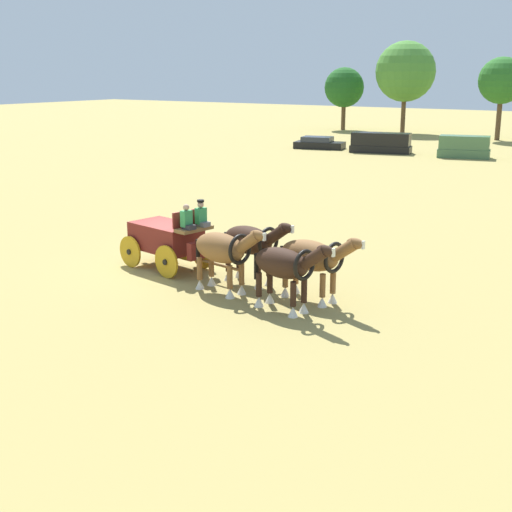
{
  "coord_description": "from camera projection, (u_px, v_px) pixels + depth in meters",
  "views": [
    {
      "loc": [
        16.13,
        -18.75,
        6.93
      ],
      "look_at": [
        4.3,
        -0.66,
        1.2
      ],
      "focal_mm": 49.34,
      "sensor_mm": 36.0,
      "label": 1
    }
  ],
  "objects": [
    {
      "name": "draft_horse_rear_near",
      "position": [
        251.0,
        243.0,
        23.19
      ],
      "size": [
        3.03,
        1.27,
        2.3
      ],
      "color": "#331E14",
      "rests_on": "ground"
    },
    {
      "name": "tree_a",
      "position": [
        344.0,
        88.0,
        82.93
      ],
      "size": [
        4.64,
        4.64,
        7.27
      ],
      "color": "brown",
      "rests_on": "ground"
    },
    {
      "name": "draft_horse_lead_near",
      "position": [
        313.0,
        258.0,
        21.48
      ],
      "size": [
        3.14,
        1.29,
        2.24
      ],
      "color": "brown",
      "rests_on": "ground"
    },
    {
      "name": "show_wagon",
      "position": [
        169.0,
        238.0,
        25.07
      ],
      "size": [
        5.53,
        2.31,
        2.63
      ],
      "color": "maroon",
      "rests_on": "ground"
    },
    {
      "name": "draft_horse_rear_off",
      "position": [
        223.0,
        250.0,
        22.28
      ],
      "size": [
        3.03,
        1.29,
        2.28
      ],
      "color": "brown",
      "rests_on": "ground"
    },
    {
      "name": "parked_vehicle_a",
      "position": [
        319.0,
        143.0,
        63.96
      ],
      "size": [
        4.78,
        2.94,
        1.08
      ],
      "color": "black",
      "rests_on": "ground"
    },
    {
      "name": "tree_c",
      "position": [
        502.0,
        81.0,
        70.23
      ],
      "size": [
        4.64,
        4.64,
        8.25
      ],
      "color": "brown",
      "rests_on": "ground"
    },
    {
      "name": "tree_b",
      "position": [
        405.0,
        72.0,
        78.07
      ],
      "size": [
        6.64,
        6.64,
        10.1
      ],
      "color": "brown",
      "rests_on": "ground"
    },
    {
      "name": "parked_vehicle_c",
      "position": [
        464.0,
        147.0,
        57.16
      ],
      "size": [
        4.4,
        2.68,
        1.78
      ],
      "color": "#477047",
      "rests_on": "ground"
    },
    {
      "name": "ground_plane",
      "position": [
        167.0,
        267.0,
        25.48
      ],
      "size": [
        220.0,
        220.0,
        0.0
      ],
      "primitive_type": "plane",
      "color": "#9E8C4C"
    },
    {
      "name": "parked_vehicle_b",
      "position": [
        381.0,
        143.0,
        60.62
      ],
      "size": [
        5.44,
        2.95,
        1.72
      ],
      "color": "black",
      "rests_on": "ground"
    },
    {
      "name": "draft_horse_lead_off",
      "position": [
        285.0,
        266.0,
        20.56
      ],
      "size": [
        2.97,
        1.23,
        2.25
      ],
      "color": "#331E14",
      "rests_on": "ground"
    }
  ]
}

